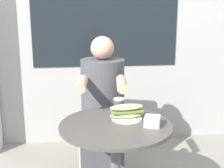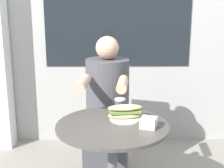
# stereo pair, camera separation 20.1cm
# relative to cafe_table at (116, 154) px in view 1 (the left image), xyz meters

# --- Properties ---
(storefront_wall) EXTENTS (8.00, 0.09, 2.80)m
(storefront_wall) POSITION_rel_cafe_table_xyz_m (0.00, 1.43, 0.88)
(storefront_wall) COLOR #9E9E99
(storefront_wall) RESTS_ON ground_plane
(cafe_table) EXTENTS (0.68, 0.68, 0.72)m
(cafe_table) POSITION_rel_cafe_table_xyz_m (0.00, 0.00, 0.00)
(cafe_table) COLOR #47423D
(cafe_table) RESTS_ON ground_plane
(diner_chair) EXTENTS (0.42, 0.42, 0.87)m
(diner_chair) POSITION_rel_cafe_table_xyz_m (-0.02, 0.87, -0.00)
(diner_chair) COLOR #ADA393
(diner_chair) RESTS_ON ground_plane
(seated_diner) EXTENTS (0.38, 0.61, 1.19)m
(seated_diner) POSITION_rel_cafe_table_xyz_m (-0.03, 0.52, -0.00)
(seated_diner) COLOR #424247
(seated_diner) RESTS_ON ground_plane
(sandwich_on_plate) EXTENTS (0.22, 0.19, 0.10)m
(sandwich_on_plate) POSITION_rel_cafe_table_xyz_m (0.08, 0.08, 0.24)
(sandwich_on_plate) COLOR white
(sandwich_on_plate) RESTS_ON cafe_table
(drink_cup) EXTENTS (0.07, 0.07, 0.08)m
(drink_cup) POSITION_rel_cafe_table_xyz_m (0.06, 0.27, 0.23)
(drink_cup) COLOR #424247
(drink_cup) RESTS_ON cafe_table
(napkin_box) EXTENTS (0.12, 0.12, 0.06)m
(napkin_box) POSITION_rel_cafe_table_xyz_m (0.21, -0.05, 0.22)
(napkin_box) COLOR silver
(napkin_box) RESTS_ON cafe_table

